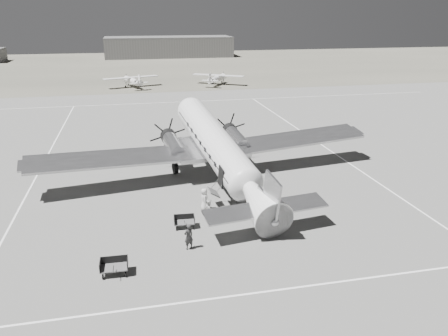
{
  "coord_description": "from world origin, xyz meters",
  "views": [
    {
      "loc": [
        -9.03,
        -33.06,
        14.27
      ],
      "look_at": [
        -1.88,
        -0.05,
        2.2
      ],
      "focal_mm": 35.0,
      "sensor_mm": 36.0,
      "label": 1
    }
  ],
  "objects_px": {
    "hangar_main": "(169,47)",
    "baggage_cart_far": "(114,267)",
    "dc3_airliner": "(219,151)",
    "light_plane_left": "(132,82)",
    "ground_crew": "(189,237)",
    "baggage_cart_near": "(184,222)",
    "ramp_agent": "(209,210)",
    "light_plane_right": "(217,79)",
    "passenger": "(204,199)"
  },
  "relations": [
    {
      "from": "hangar_main",
      "to": "baggage_cart_far",
      "type": "xyz_separation_m",
      "value": [
        -15.62,
        -130.53,
        -2.83
      ]
    },
    {
      "from": "hangar_main",
      "to": "baggage_cart_far",
      "type": "relative_size",
      "value": 25.23
    },
    {
      "from": "hangar_main",
      "to": "dc3_airliner",
      "type": "bearing_deg",
      "value": -93.34
    },
    {
      "from": "light_plane_left",
      "to": "ground_crew",
      "type": "height_order",
      "value": "light_plane_left"
    },
    {
      "from": "baggage_cart_near",
      "to": "ramp_agent",
      "type": "height_order",
      "value": "ramp_agent"
    },
    {
      "from": "dc3_airliner",
      "to": "light_plane_right",
      "type": "bearing_deg",
      "value": 70.67
    },
    {
      "from": "baggage_cart_near",
      "to": "ground_crew",
      "type": "relative_size",
      "value": 0.87
    },
    {
      "from": "dc3_airliner",
      "to": "baggage_cart_near",
      "type": "bearing_deg",
      "value": -126.27
    },
    {
      "from": "light_plane_right",
      "to": "ground_crew",
      "type": "distance_m",
      "value": 67.05
    },
    {
      "from": "hangar_main",
      "to": "ground_crew",
      "type": "relative_size",
      "value": 24.08
    },
    {
      "from": "hangar_main",
      "to": "dc3_airliner",
      "type": "height_order",
      "value": "hangar_main"
    },
    {
      "from": "hangar_main",
      "to": "ground_crew",
      "type": "height_order",
      "value": "hangar_main"
    },
    {
      "from": "baggage_cart_near",
      "to": "passenger",
      "type": "xyz_separation_m",
      "value": [
        1.87,
        2.53,
        0.46
      ]
    },
    {
      "from": "ramp_agent",
      "to": "baggage_cart_far",
      "type": "bearing_deg",
      "value": 144.01
    },
    {
      "from": "ramp_agent",
      "to": "passenger",
      "type": "distance_m",
      "value": 1.75
    },
    {
      "from": "light_plane_right",
      "to": "baggage_cart_far",
      "type": "xyz_separation_m",
      "value": [
        -19.64,
        -67.3,
        -0.69
      ]
    },
    {
      "from": "dc3_airliner",
      "to": "light_plane_right",
      "type": "distance_m",
      "value": 55.92
    },
    {
      "from": "ground_crew",
      "to": "passenger",
      "type": "xyz_separation_m",
      "value": [
        1.96,
        5.51,
        0.01
      ]
    },
    {
      "from": "hangar_main",
      "to": "baggage_cart_far",
      "type": "height_order",
      "value": "hangar_main"
    },
    {
      "from": "dc3_airliner",
      "to": "light_plane_right",
      "type": "height_order",
      "value": "dc3_airliner"
    },
    {
      "from": "light_plane_left",
      "to": "passenger",
      "type": "relative_size",
      "value": 6.34
    },
    {
      "from": "baggage_cart_far",
      "to": "hangar_main",
      "type": "bearing_deg",
      "value": 84.68
    },
    {
      "from": "light_plane_right",
      "to": "ramp_agent",
      "type": "distance_m",
      "value": 62.94
    },
    {
      "from": "ground_crew",
      "to": "passenger",
      "type": "distance_m",
      "value": 5.85
    },
    {
      "from": "dc3_airliner",
      "to": "baggage_cart_far",
      "type": "height_order",
      "value": "dc3_airliner"
    },
    {
      "from": "ramp_agent",
      "to": "passenger",
      "type": "xyz_separation_m",
      "value": [
        -0.06,
        1.74,
        0.08
      ]
    },
    {
      "from": "dc3_airliner",
      "to": "ground_crew",
      "type": "bearing_deg",
      "value": -119.57
    },
    {
      "from": "ground_crew",
      "to": "baggage_cart_near",
      "type": "bearing_deg",
      "value": -115.07
    },
    {
      "from": "light_plane_left",
      "to": "ground_crew",
      "type": "distance_m",
      "value": 65.72
    },
    {
      "from": "light_plane_left",
      "to": "baggage_cart_near",
      "type": "xyz_separation_m",
      "value": [
        2.43,
        -62.7,
        -0.74
      ]
    },
    {
      "from": "baggage_cart_near",
      "to": "dc3_airliner",
      "type": "bearing_deg",
      "value": 65.38
    },
    {
      "from": "baggage_cart_near",
      "to": "passenger",
      "type": "distance_m",
      "value": 3.17
    },
    {
      "from": "hangar_main",
      "to": "ground_crew",
      "type": "xyz_separation_m",
      "value": [
        -11.03,
        -128.58,
        -2.43
      ]
    },
    {
      "from": "hangar_main",
      "to": "baggage_cart_far",
      "type": "distance_m",
      "value": 131.49
    },
    {
      "from": "light_plane_right",
      "to": "ground_crew",
      "type": "xyz_separation_m",
      "value": [
        -15.05,
        -65.34,
        -0.29
      ]
    },
    {
      "from": "baggage_cart_far",
      "to": "passenger",
      "type": "relative_size",
      "value": 0.94
    },
    {
      "from": "light_plane_right",
      "to": "ramp_agent",
      "type": "relative_size",
      "value": 6.95
    },
    {
      "from": "hangar_main",
      "to": "baggage_cart_near",
      "type": "height_order",
      "value": "hangar_main"
    },
    {
      "from": "light_plane_left",
      "to": "passenger",
      "type": "height_order",
      "value": "light_plane_left"
    },
    {
      "from": "light_plane_left",
      "to": "passenger",
      "type": "xyz_separation_m",
      "value": [
        4.3,
        -60.17,
        -0.28
      ]
    },
    {
      "from": "baggage_cart_near",
      "to": "baggage_cart_far",
      "type": "bearing_deg",
      "value": -129.94
    },
    {
      "from": "baggage_cart_near",
      "to": "baggage_cart_far",
      "type": "height_order",
      "value": "baggage_cart_far"
    },
    {
      "from": "light_plane_right",
      "to": "ground_crew",
      "type": "relative_size",
      "value": 6.39
    },
    {
      "from": "ground_crew",
      "to": "dc3_airliner",
      "type": "bearing_deg",
      "value": -134.67
    },
    {
      "from": "baggage_cart_far",
      "to": "passenger",
      "type": "height_order",
      "value": "passenger"
    },
    {
      "from": "baggage_cart_near",
      "to": "baggage_cart_far",
      "type": "xyz_separation_m",
      "value": [
        -4.69,
        -4.94,
        0.04
      ]
    },
    {
      "from": "light_plane_right",
      "to": "baggage_cart_near",
      "type": "xyz_separation_m",
      "value": [
        -14.95,
        -62.36,
        -0.73
      ]
    },
    {
      "from": "baggage_cart_near",
      "to": "ground_crew",
      "type": "distance_m",
      "value": 3.01
    },
    {
      "from": "dc3_airliner",
      "to": "ramp_agent",
      "type": "relative_size",
      "value": 19.99
    },
    {
      "from": "baggage_cart_far",
      "to": "ramp_agent",
      "type": "height_order",
      "value": "ramp_agent"
    }
  ]
}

